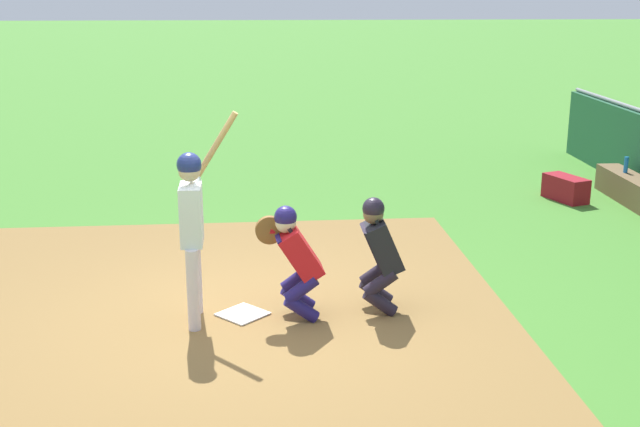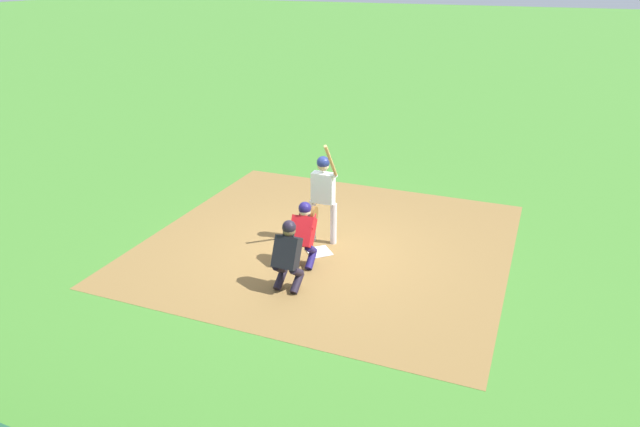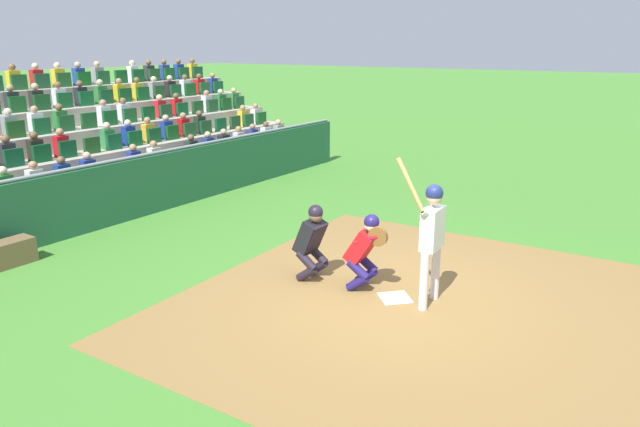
% 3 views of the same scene
% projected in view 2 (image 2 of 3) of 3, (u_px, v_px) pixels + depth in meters
% --- Properties ---
extents(ground_plane, '(160.00, 160.00, 0.00)m').
position_uv_depth(ground_plane, '(319.00, 253.00, 11.30)').
color(ground_plane, '#44832E').
extents(infield_dirt_patch, '(7.25, 7.00, 0.01)m').
position_uv_depth(infield_dirt_patch, '(329.00, 242.00, 11.72)').
color(infield_dirt_patch, olive).
rests_on(infield_dirt_patch, ground_plane).
extents(home_plate_marker, '(0.62, 0.62, 0.02)m').
position_uv_depth(home_plate_marker, '(319.00, 252.00, 11.29)').
color(home_plate_marker, white).
rests_on(home_plate_marker, infield_dirt_patch).
extents(batter_at_plate, '(0.61, 0.63, 2.20)m').
position_uv_depth(batter_at_plate, '(323.00, 190.00, 11.29)').
color(batter_at_plate, silver).
rests_on(batter_at_plate, ground_plane).
extents(catcher_crouching, '(0.49, 0.73, 1.25)m').
position_uv_depth(catcher_crouching, '(304.00, 231.00, 10.57)').
color(catcher_crouching, navy).
rests_on(catcher_crouching, ground_plane).
extents(home_plate_umpire, '(0.46, 0.46, 1.29)m').
position_uv_depth(home_plate_umpire, '(288.00, 253.00, 9.75)').
color(home_plate_umpire, black).
rests_on(home_plate_umpire, ground_plane).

